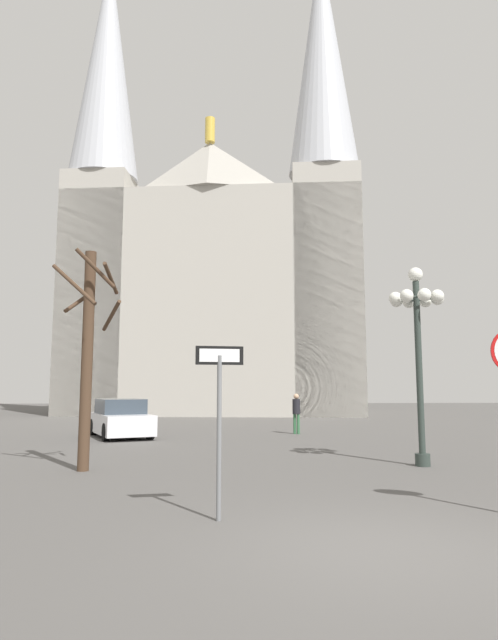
{
  "coord_description": "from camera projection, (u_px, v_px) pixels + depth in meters",
  "views": [
    {
      "loc": [
        -1.9,
        -6.48,
        1.89
      ],
      "look_at": [
        -0.66,
        17.19,
        4.88
      ],
      "focal_mm": 30.21,
      "sensor_mm": 36.0,
      "label": 1
    }
  ],
  "objects": [
    {
      "name": "bare_tree",
      "position": [
        88.0,
        350.0,
        12.61
      ],
      "size": [
        1.61,
        1.61,
        5.13
      ],
      "color": "#473323",
      "rests_on": "ground"
    },
    {
      "name": "ground_plane",
      "position": [
        383.0,
        551.0,
        6.28
      ],
      "size": [
        120.0,
        120.0,
        0.0
      ],
      "primitive_type": "plane",
      "color": "#514F4C"
    },
    {
      "name": "cathedral",
      "position": [
        216.0,
        264.0,
        40.55
      ],
      "size": [
        21.97,
        13.84,
        36.11
      ],
      "color": "#ADA89E",
      "rests_on": "ground"
    },
    {
      "name": "parked_car_near_white",
      "position": [
        121.0,
        419.0,
        20.79
      ],
      "size": [
        3.16,
        4.43,
        1.45
      ],
      "color": "silver",
      "rests_on": "ground"
    },
    {
      "name": "street_lamp",
      "position": [
        417.0,
        326.0,
        13.45
      ],
      "size": [
        1.41,
        1.41,
        4.92
      ],
      "color": "#2D3833",
      "rests_on": "ground"
    },
    {
      "name": "pedestrian_walking",
      "position": [
        296.0,
        410.0,
        22.2
      ],
      "size": [
        0.32,
        0.32,
        1.64
      ],
      "color": "#33663F",
      "rests_on": "ground"
    },
    {
      "name": "one_way_arrow_sign",
      "position": [
        219.0,
        406.0,
        7.88
      ],
      "size": [
        0.71,
        0.14,
        2.5
      ],
      "color": "slate",
      "rests_on": "ground"
    }
  ]
}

